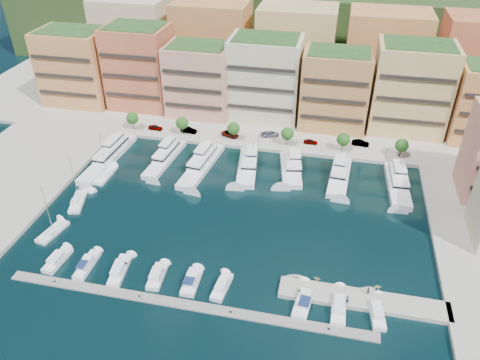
{
  "coord_description": "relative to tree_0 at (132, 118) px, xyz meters",
  "views": [
    {
      "loc": [
        20.15,
        -86.76,
        68.67
      ],
      "look_at": [
        0.14,
        5.13,
        6.0
      ],
      "focal_mm": 35.0,
      "sensor_mm": 36.0,
      "label": 1
    }
  ],
  "objects": [
    {
      "name": "apartment_2",
      "position": [
        17.0,
        16.49,
        7.57
      ],
      "size": [
        20.0,
        15.5,
        22.8
      ],
      "color": "tan",
      "rests_on": "north_quay"
    },
    {
      "name": "person_1",
      "position": [
        70.72,
        -54.2,
        -2.9
      ],
      "size": [
        0.84,
        0.66,
        1.68
      ],
      "primitive_type": "imported",
      "rotation": [
        0.0,
        0.0,
        3.18
      ],
      "color": "#48382B",
      "rests_on": "finger_pier"
    },
    {
      "name": "cruiser_7",
      "position": [
        59.01,
        -58.12,
        -4.17
      ],
      "size": [
        3.85,
        9.24,
        2.66
      ],
      "color": "white",
      "rests_on": "ground"
    },
    {
      "name": "apartment_1",
      "position": [
        -4.0,
        18.49,
        9.57
      ],
      "size": [
        20.0,
        16.5,
        26.8
      ],
      "color": "#C77542",
      "rests_on": "north_quay"
    },
    {
      "name": "cruiser_5",
      "position": [
        42.97,
        -58.08,
        -4.2
      ],
      "size": [
        3.16,
        7.45,
        2.55
      ],
      "color": "white",
      "rests_on": "ground"
    },
    {
      "name": "sailboat_1",
      "position": [
        1.33,
        -38.07,
        -4.43
      ],
      "size": [
        5.2,
        9.62,
        13.2
      ],
      "color": "white",
      "rests_on": "ground"
    },
    {
      "name": "car_0",
      "position": [
        6.78,
        1.08,
        -2.99
      ],
      "size": [
        4.52,
        1.99,
        1.51
      ],
      "primitive_type": "imported",
      "rotation": [
        0.0,
        0.0,
        1.52
      ],
      "color": "gray",
      "rests_on": "north_quay"
    },
    {
      "name": "yacht_2",
      "position": [
        26.62,
        -15.28,
        -3.53
      ],
      "size": [
        7.53,
        23.93,
        7.3
      ],
      "color": "white",
      "rests_on": "ground"
    },
    {
      "name": "yacht_1",
      "position": [
        15.62,
        -14.15,
        -3.65
      ],
      "size": [
        6.16,
        21.26,
        7.3
      ],
      "color": "white",
      "rests_on": "ground"
    },
    {
      "name": "backblock_1",
      "position": [
        15.0,
        40.5,
        11.26
      ],
      "size": [
        26.0,
        18.0,
        30.0
      ],
      "primitive_type": "cube",
      "color": "#BC8B46",
      "rests_on": "north_quay"
    },
    {
      "name": "backblock_3",
      "position": [
        75.0,
        40.5,
        11.26
      ],
      "size": [
        26.0,
        18.0,
        30.0
      ],
      "primitive_type": "cube",
      "color": "#DC8F50",
      "rests_on": "north_quay"
    },
    {
      "name": "yacht_6",
      "position": [
        78.68,
        -13.7,
        -3.53
      ],
      "size": [
        6.0,
        20.32,
        7.3
      ],
      "color": "white",
      "rests_on": "ground"
    },
    {
      "name": "finger_pier",
      "position": [
        70.0,
        -55.5,
        -4.74
      ],
      "size": [
        32.0,
        5.0,
        2.0
      ],
      "primitive_type": "cube",
      "color": "#9E998E",
      "rests_on": "ground"
    },
    {
      "name": "cruiser_2",
      "position": [
        21.46,
        -58.1,
        -4.2
      ],
      "size": [
        3.5,
        9.01,
        2.55
      ],
      "color": "white",
      "rests_on": "ground"
    },
    {
      "name": "backblock_0",
      "position": [
        -15.0,
        40.5,
        11.26
      ],
      "size": [
        26.0,
        18.0,
        30.0
      ],
      "primitive_type": "cube",
      "color": "beige",
      "rests_on": "north_quay"
    },
    {
      "name": "cruiser_0",
      "position": [
        7.49,
        -58.08,
        -4.2
      ],
      "size": [
        3.21,
        7.78,
        2.55
      ],
      "color": "white",
      "rests_on": "ground"
    },
    {
      "name": "yacht_5",
      "position": [
        63.9,
        -13.09,
        -3.53
      ],
      "size": [
        6.03,
        19.04,
        7.3
      ],
      "color": "white",
      "rests_on": "ground"
    },
    {
      "name": "yacht_4",
      "position": [
        50.84,
        -12.32,
        -3.65
      ],
      "size": [
        8.11,
        17.62,
        7.3
      ],
      "color": "white",
      "rests_on": "ground"
    },
    {
      "name": "yacht_0",
      "position": [
        -0.12,
        -16.81,
        -3.53
      ],
      "size": [
        5.96,
        27.1,
        7.3
      ],
      "color": "white",
      "rests_on": "ground"
    },
    {
      "name": "cruiser_8",
      "position": [
        65.52,
        -58.1,
        -4.2
      ],
      "size": [
        2.7,
        9.09,
        2.55
      ],
      "color": "white",
      "rests_on": "ground"
    },
    {
      "name": "lamppost_1",
      "position": [
        22.0,
        -2.3,
        -0.92
      ],
      "size": [
        0.3,
        0.3,
        4.2
      ],
      "color": "black",
      "rests_on": "north_quay"
    },
    {
      "name": "yacht_3",
      "position": [
        39.11,
        -13.32,
        -3.53
      ],
      "size": [
        7.36,
        19.73,
        7.3
      ],
      "color": "white",
      "rests_on": "ground"
    },
    {
      "name": "car_5",
      "position": [
        69.13,
        4.39,
        -2.92
      ],
      "size": [
        5.14,
        2.2,
        1.65
      ],
      "primitive_type": "imported",
      "rotation": [
        0.0,
        0.0,
        1.48
      ],
      "color": "gray",
      "rests_on": "north_quay"
    },
    {
      "name": "cruiser_3",
      "position": [
        29.55,
        -58.08,
        -4.2
      ],
      "size": [
        3.14,
        7.29,
        2.55
      ],
      "color": "white",
      "rests_on": "ground"
    },
    {
      "name": "tree_4",
      "position": [
        64.0,
        0.0,
        0.0
      ],
      "size": [
        3.8,
        3.8,
        5.65
      ],
      "color": "#473323",
      "rests_on": "north_quay"
    },
    {
      "name": "lamppost_4",
      "position": [
        76.0,
        -2.3,
        -0.92
      ],
      "size": [
        0.3,
        0.3,
        4.2
      ],
      "color": "black",
      "rests_on": "north_quay"
    },
    {
      "name": "cruiser_1",
      "position": [
        14.24,
        -58.11,
        -4.17
      ],
      "size": [
        2.51,
        8.43,
        2.66
      ],
      "color": "white",
      "rests_on": "ground"
    },
    {
      "name": "lamppost_2",
      "position": [
        40.0,
        -2.3,
        -0.92
      ],
      "size": [
        0.3,
        0.3,
        4.2
      ],
      "color": "black",
      "rests_on": "north_quay"
    },
    {
      "name": "lamppost_0",
      "position": [
        4.0,
        -2.3,
        -0.92
      ],
      "size": [
        0.3,
        0.3,
        4.2
      ],
      "color": "black",
      "rests_on": "north_quay"
    },
    {
      "name": "car_2",
      "position": [
        30.57,
        1.7,
        -2.98
      ],
      "size": [
        6.01,
        4.45,
        1.52
      ],
      "primitive_type": "imported",
      "rotation": [
        0.0,
        0.0,
        1.17
      ],
      "color": "gray",
      "rests_on": "north_quay"
    },
    {
      "name": "sailboat_0",
      "position": [
        1.47,
        -49.89,
        -4.43
      ],
      "size": [
        4.32,
        8.69,
        13.2
      ],
      "color": "white",
      "rests_on": "ground"
    },
    {
      "name": "tree_0",
      "position": [
        0.0,
        0.0,
        0.0
      ],
      "size": [
        3.8,
        3.8,
        5.65
      ],
      "color": "#473323",
      "rests_on": "north_quay"
    },
    {
      "name": "apartment_0",
      "position": [
        -26.0,
        16.49,
        8.57
      ],
      "size": [
        22.0,
        16.5,
        24.8
      ],
      "color": "#DC8F50",
      "rests_on": "north_quay"
    },
    {
      "name": "hillside",
      "position": [
        40.0,
        76.5,
        -4.74
      ],
      "size": [
        240.0,
        40.0,
        58.0
      ],
      "primitive_type": "cube",
      "color": "#223616",
      "rests_on": "ground"
    },
    {
      "name": "tender_2",
      "position": [
        70.97,
        -52.5,
        -4.39
      ],
      "size": [
        4.13,
        3.63,
        0.71
      ],
      "primitive_type": "imported",
      "rotation": [
        0.0,
        0.0,
        1.99
      ],
      "color": "white",
      "rests_on": "ground"
    },
    {
      "name": "cruiser_9",
      "position": [
        72.45,
        -58.09,
        -4.2
      ],
      "size": [
        3.31,
        8.27,
        2.55
      ],
      "color": "white",
      "rests_on": "ground"
    },
    {
      "name": "lamppost_3",
      "position": [
        58.0,
        -2.3,
        -0.92
      ],
      "size": [
        0.3,
        0.3,
        4.2
      ],
      "color": "black",
      "rests_on": "north_quay"
    },
    {
      "name": "tree_3",
      "position": [
        48.0,
        0.0,
        0.0
      ],
      "size": [
        3.8,
        3.8,
        5.65
      ],
      "color": "#473323",
      "rests_on": "north_quay"
    },
    {
      "name": "apartment_5",
      "position": [
        82.0,
        18.49,
        9.57
      ],
      "size": [
        22.0,
        16.5,
        26.8
      ],
      "color": "#E6B57A",
      "rests_on": "north_quay"
    },
    {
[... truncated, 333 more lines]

